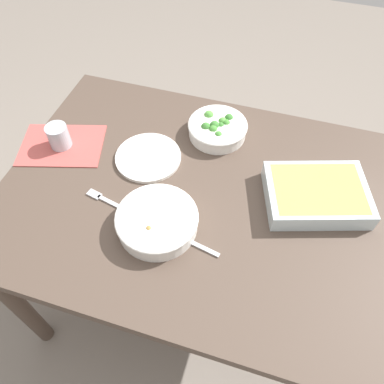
{
  "coord_description": "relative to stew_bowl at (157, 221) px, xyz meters",
  "views": [
    {
      "loc": [
        -0.21,
        0.69,
        1.69
      ],
      "look_at": [
        0.0,
        0.0,
        0.74
      ],
      "focal_mm": 35.52,
      "sensor_mm": 36.0,
      "label": 1
    }
  ],
  "objects": [
    {
      "name": "ground_plane",
      "position": [
        -0.06,
        -0.15,
        -0.77
      ],
      "size": [
        6.0,
        6.0,
        0.0
      ],
      "primitive_type": "plane",
      "color": "slate"
    },
    {
      "name": "dining_table",
      "position": [
        -0.06,
        -0.15,
        -0.12
      ],
      "size": [
        1.2,
        0.9,
        0.74
      ],
      "color": "#4C3D33",
      "rests_on": "ground_plane"
    },
    {
      "name": "placemat",
      "position": [
        0.43,
        -0.21,
        -0.03
      ],
      "size": [
        0.32,
        0.27,
        0.0
      ],
      "primitive_type": "cube",
      "rotation": [
        0.0,
        0.0,
        0.28
      ],
      "color": "#B24C47",
      "rests_on": "dining_table"
    },
    {
      "name": "stew_bowl",
      "position": [
        0.0,
        0.0,
        0.0
      ],
      "size": [
        0.24,
        0.24,
        0.06
      ],
      "color": "white",
      "rests_on": "dining_table"
    },
    {
      "name": "broccoli_bowl",
      "position": [
        -0.07,
        -0.42,
        -0.0
      ],
      "size": [
        0.21,
        0.21,
        0.06
      ],
      "color": "white",
      "rests_on": "dining_table"
    },
    {
      "name": "baking_dish",
      "position": [
        -0.43,
        -0.23,
        0.0
      ],
      "size": [
        0.35,
        0.3,
        0.06
      ],
      "color": "silver",
      "rests_on": "dining_table"
    },
    {
      "name": "drink_cup",
      "position": [
        0.43,
        -0.21,
        0.01
      ],
      "size": [
        0.07,
        0.07,
        0.08
      ],
      "color": "#B2BCC6",
      "rests_on": "dining_table"
    },
    {
      "name": "side_plate",
      "position": [
        0.12,
        -0.24,
        -0.03
      ],
      "size": [
        0.22,
        0.22,
        0.01
      ],
      "primitive_type": "cylinder",
      "color": "white",
      "rests_on": "dining_table"
    },
    {
      "name": "spoon_by_stew",
      "position": [
        -0.09,
        0.02,
        -0.03
      ],
      "size": [
        0.18,
        0.05,
        0.01
      ],
      "color": "silver",
      "rests_on": "dining_table"
    },
    {
      "name": "fork_on_table",
      "position": [
        0.18,
        -0.04,
        -0.03
      ],
      "size": [
        0.18,
        0.06,
        0.01
      ],
      "color": "silver",
      "rests_on": "dining_table"
    }
  ]
}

